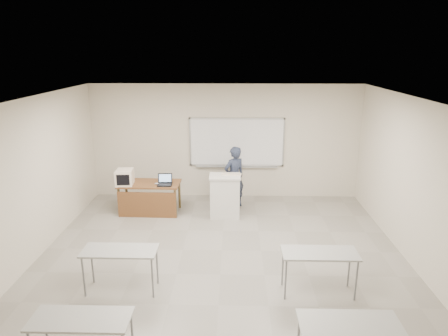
{
  "coord_description": "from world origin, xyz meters",
  "views": [
    {
      "loc": [
        0.22,
        -6.22,
        3.8
      ],
      "look_at": [
        0.01,
        2.2,
        1.31
      ],
      "focal_mm": 32.0,
      "sensor_mm": 36.0,
      "label": 1
    }
  ],
  "objects_px": {
    "instructor_desk": "(149,192)",
    "keyboard": "(231,174)",
    "mouse": "(157,184)",
    "presenter": "(234,177)",
    "podium": "(225,196)",
    "crt_monitor": "(125,177)",
    "whiteboard": "(237,143)",
    "laptop": "(165,182)"
  },
  "relations": [
    {
      "from": "mouse",
      "to": "presenter",
      "type": "xyz_separation_m",
      "value": [
        1.84,
        0.52,
        0.01
      ]
    },
    {
      "from": "laptop",
      "to": "keyboard",
      "type": "distance_m",
      "value": 1.59
    },
    {
      "from": "podium",
      "to": "mouse",
      "type": "height_order",
      "value": "podium"
    },
    {
      "from": "instructor_desk",
      "to": "podium",
      "type": "relative_size",
      "value": 1.44
    },
    {
      "from": "instructor_desk",
      "to": "keyboard",
      "type": "bearing_deg",
      "value": 0.33
    },
    {
      "from": "keyboard",
      "to": "instructor_desk",
      "type": "bearing_deg",
      "value": -172.97
    },
    {
      "from": "podium",
      "to": "presenter",
      "type": "height_order",
      "value": "presenter"
    },
    {
      "from": "keyboard",
      "to": "crt_monitor",
      "type": "bearing_deg",
      "value": -172.43
    },
    {
      "from": "laptop",
      "to": "instructor_desk",
      "type": "bearing_deg",
      "value": 174.84
    },
    {
      "from": "podium",
      "to": "keyboard",
      "type": "distance_m",
      "value": 0.54
    },
    {
      "from": "whiteboard",
      "to": "instructor_desk",
      "type": "bearing_deg",
      "value": -148.83
    },
    {
      "from": "instructor_desk",
      "to": "podium",
      "type": "height_order",
      "value": "podium"
    },
    {
      "from": "whiteboard",
      "to": "crt_monitor",
      "type": "distance_m",
      "value": 3.0
    },
    {
      "from": "keyboard",
      "to": "mouse",
      "type": "bearing_deg",
      "value": -172.85
    },
    {
      "from": "crt_monitor",
      "to": "presenter",
      "type": "relative_size",
      "value": 0.28
    },
    {
      "from": "keyboard",
      "to": "whiteboard",
      "type": "bearing_deg",
      "value": 92.65
    },
    {
      "from": "laptop",
      "to": "crt_monitor",
      "type": "bearing_deg",
      "value": 176.64
    },
    {
      "from": "crt_monitor",
      "to": "keyboard",
      "type": "height_order",
      "value": "crt_monitor"
    },
    {
      "from": "whiteboard",
      "to": "crt_monitor",
      "type": "relative_size",
      "value": 5.62
    },
    {
      "from": "laptop",
      "to": "mouse",
      "type": "height_order",
      "value": "laptop"
    },
    {
      "from": "crt_monitor",
      "to": "whiteboard",
      "type": "bearing_deg",
      "value": 21.71
    },
    {
      "from": "whiteboard",
      "to": "podium",
      "type": "bearing_deg",
      "value": -101.47
    },
    {
      "from": "crt_monitor",
      "to": "laptop",
      "type": "bearing_deg",
      "value": -4.09
    },
    {
      "from": "whiteboard",
      "to": "laptop",
      "type": "relative_size",
      "value": 7.43
    },
    {
      "from": "whiteboard",
      "to": "keyboard",
      "type": "height_order",
      "value": "whiteboard"
    },
    {
      "from": "podium",
      "to": "crt_monitor",
      "type": "xyz_separation_m",
      "value": [
        -2.37,
        0.08,
        0.42
      ]
    },
    {
      "from": "mouse",
      "to": "keyboard",
      "type": "relative_size",
      "value": 0.22
    },
    {
      "from": "mouse",
      "to": "crt_monitor",
      "type": "bearing_deg",
      "value": 175.41
    },
    {
      "from": "keyboard",
      "to": "presenter",
      "type": "xyz_separation_m",
      "value": [
        0.07,
        0.55,
        -0.25
      ]
    },
    {
      "from": "podium",
      "to": "laptop",
      "type": "bearing_deg",
      "value": 176.08
    },
    {
      "from": "podium",
      "to": "instructor_desk",
      "type": "bearing_deg",
      "value": 176.43
    },
    {
      "from": "whiteboard",
      "to": "presenter",
      "type": "height_order",
      "value": "whiteboard"
    },
    {
      "from": "podium",
      "to": "laptop",
      "type": "distance_m",
      "value": 1.46
    },
    {
      "from": "whiteboard",
      "to": "laptop",
      "type": "height_order",
      "value": "whiteboard"
    },
    {
      "from": "instructor_desk",
      "to": "presenter",
      "type": "xyz_separation_m",
      "value": [
        2.04,
        0.51,
        0.23
      ]
    },
    {
      "from": "crt_monitor",
      "to": "mouse",
      "type": "bearing_deg",
      "value": -3.75
    },
    {
      "from": "podium",
      "to": "keyboard",
      "type": "relative_size",
      "value": 2.2
    },
    {
      "from": "mouse",
      "to": "keyboard",
      "type": "bearing_deg",
      "value": -6.01
    },
    {
      "from": "instructor_desk",
      "to": "laptop",
      "type": "distance_m",
      "value": 0.48
    },
    {
      "from": "podium",
      "to": "crt_monitor",
      "type": "relative_size",
      "value": 2.3
    },
    {
      "from": "whiteboard",
      "to": "laptop",
      "type": "bearing_deg",
      "value": -142.97
    },
    {
      "from": "whiteboard",
      "to": "instructor_desk",
      "type": "xyz_separation_m",
      "value": [
        -2.1,
        -1.27,
        -0.93
      ]
    }
  ]
}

